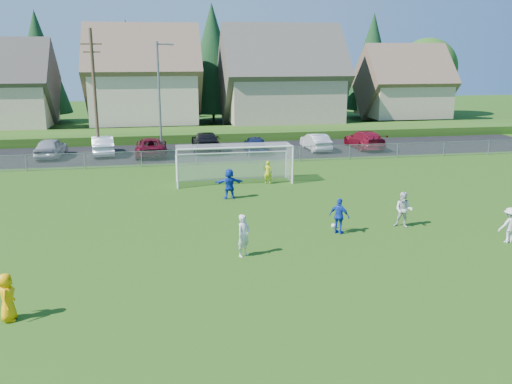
# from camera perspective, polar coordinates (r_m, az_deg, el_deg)

# --- Properties ---
(ground) EXTENTS (160.00, 160.00, 0.00)m
(ground) POSITION_cam_1_polar(r_m,az_deg,el_deg) (20.20, 4.10, -9.49)
(ground) COLOR #193D0C
(ground) RESTS_ON ground
(asphalt_lot) EXTENTS (60.00, 60.00, 0.00)m
(asphalt_lot) POSITION_cam_1_polar(r_m,az_deg,el_deg) (46.33, -4.31, 4.29)
(asphalt_lot) COLOR black
(asphalt_lot) RESTS_ON ground
(grass_embankment) EXTENTS (70.00, 6.00, 0.80)m
(grass_embankment) POSITION_cam_1_polar(r_m,az_deg,el_deg) (53.63, -5.18, 6.10)
(grass_embankment) COLOR #1E420F
(grass_embankment) RESTS_ON ground
(soccer_ball) EXTENTS (0.22, 0.22, 0.22)m
(soccer_ball) POSITION_cam_1_polar(r_m,az_deg,el_deg) (26.35, 8.16, -3.53)
(soccer_ball) COLOR white
(soccer_ball) RESTS_ON ground
(referee) EXTENTS (0.51, 0.78, 1.57)m
(referee) POSITION_cam_1_polar(r_m,az_deg,el_deg) (18.90, -24.73, -10.02)
(referee) COLOR #FEA905
(referee) RESTS_ON ground
(player_white_a) EXTENTS (0.77, 0.74, 1.79)m
(player_white_a) POSITION_cam_1_polar(r_m,az_deg,el_deg) (22.34, -1.32, -4.60)
(player_white_a) COLOR silver
(player_white_a) RESTS_ON ground
(player_white_b) EXTENTS (1.07, 1.01, 1.74)m
(player_white_b) POSITION_cam_1_polar(r_m,az_deg,el_deg) (26.94, 15.27, -1.81)
(player_white_b) COLOR silver
(player_white_b) RESTS_ON ground
(player_white_c) EXTENTS (1.07, 0.65, 1.60)m
(player_white_c) POSITION_cam_1_polar(r_m,az_deg,el_deg) (26.43, 25.13, -3.17)
(player_white_c) COLOR silver
(player_white_c) RESTS_ON ground
(player_blue_a) EXTENTS (1.00, 0.97, 1.68)m
(player_blue_a) POSITION_cam_1_polar(r_m,az_deg,el_deg) (25.38, 8.76, -2.53)
(player_blue_a) COLOR #1337B3
(player_blue_a) RESTS_ON ground
(player_blue_b) EXTENTS (1.64, 0.54, 1.76)m
(player_blue_b) POSITION_cam_1_polar(r_m,az_deg,el_deg) (31.10, -2.83, 0.88)
(player_blue_b) COLOR #1337B3
(player_blue_b) RESTS_ON ground
(goalkeeper) EXTENTS (0.65, 0.54, 1.51)m
(goalkeeper) POSITION_cam_1_polar(r_m,az_deg,el_deg) (34.63, 1.24, 2.10)
(goalkeeper) COLOR #BFCF18
(goalkeeper) RESTS_ON ground
(car_a) EXTENTS (2.18, 4.75, 1.58)m
(car_a) POSITION_cam_1_polar(r_m,az_deg,el_deg) (46.42, -20.79, 4.39)
(car_a) COLOR #9C9DA3
(car_a) RESTS_ON ground
(car_b) EXTENTS (2.26, 4.96, 1.58)m
(car_b) POSITION_cam_1_polar(r_m,az_deg,el_deg) (46.29, -15.84, 4.76)
(car_b) COLOR white
(car_b) RESTS_ON ground
(car_c) EXTENTS (2.47, 5.31, 1.47)m
(car_c) POSITION_cam_1_polar(r_m,az_deg,el_deg) (45.03, -10.98, 4.72)
(car_c) COLOR #500918
(car_c) RESTS_ON ground
(car_d) EXTENTS (2.41, 5.68, 1.63)m
(car_d) POSITION_cam_1_polar(r_m,az_deg,el_deg) (46.33, -5.30, 5.29)
(car_d) COLOR black
(car_d) RESTS_ON ground
(car_e) EXTENTS (1.91, 4.26, 1.42)m
(car_e) POSITION_cam_1_polar(r_m,az_deg,el_deg) (45.55, -0.09, 5.06)
(car_e) COLOR #131D43
(car_e) RESTS_ON ground
(car_f) EXTENTS (1.72, 4.43, 1.44)m
(car_f) POSITION_cam_1_polar(r_m,az_deg,el_deg) (46.96, 6.31, 5.27)
(car_f) COLOR silver
(car_f) RESTS_ON ground
(car_g) EXTENTS (2.38, 5.42, 1.55)m
(car_g) POSITION_cam_1_polar(r_m,az_deg,el_deg) (48.49, 11.35, 5.43)
(car_g) COLOR maroon
(car_g) RESTS_ON ground
(soccer_goal) EXTENTS (7.42, 1.90, 2.50)m
(soccer_goal) POSITION_cam_1_polar(r_m,az_deg,el_deg) (34.85, -2.36, 3.63)
(soccer_goal) COLOR white
(soccer_goal) RESTS_ON ground
(chainlink_fence) EXTENTS (52.06, 0.06, 1.20)m
(chainlink_fence) POSITION_cam_1_polar(r_m,az_deg,el_deg) (40.84, -3.51, 3.80)
(chainlink_fence) COLOR gray
(chainlink_fence) RESTS_ON ground
(streetlight) EXTENTS (1.38, 0.18, 9.00)m
(streetlight) POSITION_cam_1_polar(r_m,az_deg,el_deg) (43.98, -10.08, 9.92)
(streetlight) COLOR slate
(streetlight) RESTS_ON ground
(utility_pole) EXTENTS (1.60, 0.26, 10.00)m
(utility_pole) POSITION_cam_1_polar(r_m,az_deg,el_deg) (45.21, -16.62, 10.05)
(utility_pole) COLOR #473321
(utility_pole) RESTS_ON ground
(houses_row) EXTENTS (53.90, 11.45, 13.27)m
(houses_row) POSITION_cam_1_polar(r_m,az_deg,el_deg) (60.69, -4.08, 13.67)
(houses_row) COLOR tan
(houses_row) RESTS_ON ground
(tree_row) EXTENTS (65.98, 12.36, 13.80)m
(tree_row) POSITION_cam_1_polar(r_m,az_deg,el_deg) (66.85, -5.50, 13.35)
(tree_row) COLOR #382616
(tree_row) RESTS_ON ground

